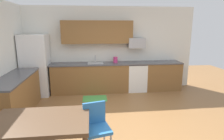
{
  "coord_description": "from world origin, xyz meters",
  "views": [
    {
      "loc": [
        -0.52,
        -3.64,
        2.06
      ],
      "look_at": [
        0.0,
        1.0,
        1.0
      ],
      "focal_mm": 30.58,
      "sensor_mm": 36.0,
      "label": 1
    }
  ],
  "objects": [
    {
      "name": "ground_plane",
      "position": [
        0.0,
        0.0,
        0.0
      ],
      "size": [
        12.0,
        12.0,
        0.0
      ],
      "primitive_type": "plane",
      "color": "olive"
    },
    {
      "name": "chair_near_table",
      "position": [
        -0.46,
        -0.79,
        0.5
      ],
      "size": [
        0.48,
        0.48,
        0.85
      ],
      "color": "#2D72B7",
      "rests_on": "ground"
    },
    {
      "name": "oven_range",
      "position": [
        0.94,
        2.3,
        0.46
      ],
      "size": [
        0.6,
        0.6,
        0.91
      ],
      "color": "white",
      "rests_on": "ground"
    },
    {
      "name": "wall_back",
      "position": [
        0.0,
        2.65,
        1.35
      ],
      "size": [
        5.8,
        0.1,
        2.7
      ],
      "primitive_type": "cube",
      "color": "silver",
      "rests_on": "ground"
    },
    {
      "name": "dining_table",
      "position": [
        -1.27,
        -1.01,
        0.69
      ],
      "size": [
        1.4,
        0.9,
        0.75
      ],
      "color": "brown",
      "rests_on": "ground"
    },
    {
      "name": "floor_mat",
      "position": [
        -0.44,
        1.65,
        0.01
      ],
      "size": [
        0.7,
        0.5,
        0.01
      ],
      "primitive_type": "cube",
      "color": "#4CA54C",
      "rests_on": "ground"
    },
    {
      "name": "cabinet_run_back",
      "position": [
        -0.55,
        2.3,
        0.45
      ],
      "size": [
        2.39,
        0.6,
        0.9
      ],
      "primitive_type": "cube",
      "color": "brown",
      "rests_on": "ground"
    },
    {
      "name": "sink_faucet",
      "position": [
        -0.38,
        2.48,
        1.04
      ],
      "size": [
        0.02,
        0.02,
        0.24
      ],
      "primitive_type": "cylinder",
      "color": "#B2B5BA",
      "rests_on": "countertop_back"
    },
    {
      "name": "cabinet_run_left",
      "position": [
        -2.3,
        0.8,
        0.45
      ],
      "size": [
        0.6,
        2.0,
        0.9
      ],
      "primitive_type": "cube",
      "color": "brown",
      "rests_on": "ground"
    },
    {
      "name": "refrigerator",
      "position": [
        -2.18,
        2.22,
        0.92
      ],
      "size": [
        0.76,
        0.7,
        1.84
      ],
      "primitive_type": "cube",
      "color": "white",
      "rests_on": "ground"
    },
    {
      "name": "cabinet_run_back_right",
      "position": [
        1.82,
        2.3,
        0.45
      ],
      "size": [
        1.16,
        0.6,
        0.9
      ],
      "primitive_type": "cube",
      "color": "brown",
      "rests_on": "ground"
    },
    {
      "name": "upper_cabinets_back",
      "position": [
        -0.3,
        2.43,
        1.9
      ],
      "size": [
        2.2,
        0.34,
        0.7
      ],
      "primitive_type": "cube",
      "color": "brown"
    },
    {
      "name": "microwave",
      "position": [
        0.94,
        2.4,
        1.56
      ],
      "size": [
        0.54,
        0.36,
        0.32
      ],
      "primitive_type": "cube",
      "color": "#9EA0A5"
    },
    {
      "name": "countertop_back",
      "position": [
        0.0,
        2.3,
        0.92
      ],
      "size": [
        4.8,
        0.64,
        0.04
      ],
      "primitive_type": "cube",
      "color": "#4C4C51",
      "rests_on": "cabinet_run_back"
    },
    {
      "name": "sink_basin",
      "position": [
        -0.38,
        2.3,
        0.88
      ],
      "size": [
        0.48,
        0.4,
        0.14
      ],
      "primitive_type": "cube",
      "color": "#A5A8AD",
      "rests_on": "countertop_back"
    },
    {
      "name": "countertop_left",
      "position": [
        -2.3,
        0.8,
        0.92
      ],
      "size": [
        0.64,
        2.0,
        0.04
      ],
      "primitive_type": "cube",
      "color": "#4C4C51",
      "rests_on": "cabinet_run_left"
    },
    {
      "name": "kettle",
      "position": [
        0.26,
        2.35,
        1.02
      ],
      "size": [
        0.14,
        0.14,
        0.2
      ],
      "primitive_type": "cylinder",
      "color": "#CC3372",
      "rests_on": "countertop_back"
    }
  ]
}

